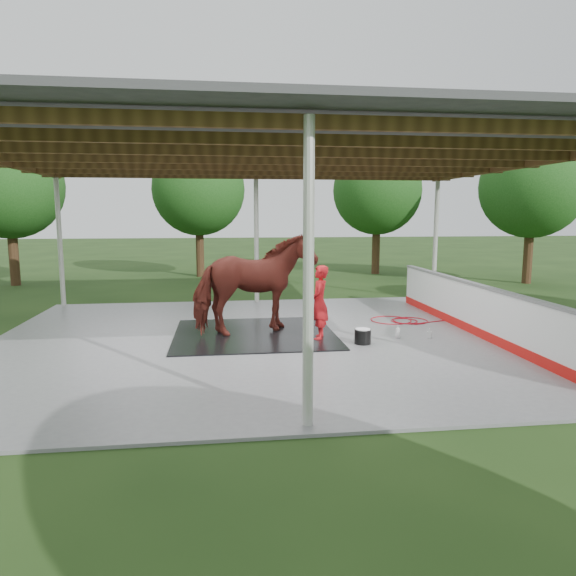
{
  "coord_description": "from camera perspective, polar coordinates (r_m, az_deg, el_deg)",
  "views": [
    {
      "loc": [
        -1.06,
        -10.9,
        2.73
      ],
      "look_at": [
        0.38,
        0.19,
        1.12
      ],
      "focal_mm": 32.0,
      "sensor_mm": 36.0,
      "label": 1
    }
  ],
  "objects": [
    {
      "name": "concrete_slab",
      "position": [
        11.29,
        -1.8,
        -5.69
      ],
      "size": [
        12.0,
        10.0,
        0.05
      ],
      "primitive_type": "cube",
      "color": "slate",
      "rests_on": "ground"
    },
    {
      "name": "soap_bottle_a",
      "position": [
        11.49,
        12.1,
        -4.74
      ],
      "size": [
        0.15,
        0.15,
        0.29
      ],
      "primitive_type": "imported",
      "rotation": [
        0.0,
        0.0,
        0.52
      ],
      "color": "silver",
      "rests_on": "concrete_slab"
    },
    {
      "name": "handler",
      "position": [
        11.05,
        3.51,
        -1.62
      ],
      "size": [
        0.52,
        0.66,
        1.61
      ],
      "primitive_type": "imported",
      "rotation": [
        0.0,
        0.0,
        -1.83
      ],
      "color": "red",
      "rests_on": "concrete_slab"
    },
    {
      "name": "dasher_board",
      "position": [
        12.47,
        19.73,
        -2.17
      ],
      "size": [
        0.16,
        8.0,
        1.15
      ],
      "color": "red",
      "rests_on": "concrete_slab"
    },
    {
      "name": "tree_belt",
      "position": [
        11.93,
        -0.85,
        13.27
      ],
      "size": [
        28.0,
        28.0,
        5.8
      ],
      "color": "#382314",
      "rests_on": "ground"
    },
    {
      "name": "soap_bottle_b",
      "position": [
        11.68,
        15.43,
        -4.85
      ],
      "size": [
        0.13,
        0.13,
        0.21
      ],
      "primitive_type": "imported",
      "rotation": [
        0.0,
        0.0,
        -0.51
      ],
      "color": "#338CD8",
      "rests_on": "concrete_slab"
    },
    {
      "name": "pavilion_structure",
      "position": [
        11.03,
        -1.9,
        14.61
      ],
      "size": [
        12.6,
        10.6,
        4.05
      ],
      "color": "beige",
      "rests_on": "ground"
    },
    {
      "name": "hose_coil",
      "position": [
        13.35,
        12.39,
        -3.54
      ],
      "size": [
        2.17,
        1.08,
        0.02
      ],
      "color": "#AE0C1A",
      "rests_on": "concrete_slab"
    },
    {
      "name": "rubber_mat",
      "position": [
        11.63,
        -3.72,
        -5.09
      ],
      "size": [
        3.56,
        3.34,
        0.03
      ],
      "primitive_type": "cube",
      "color": "black",
      "rests_on": "concrete_slab"
    },
    {
      "name": "ground",
      "position": [
        11.29,
        -1.8,
        -5.82
      ],
      "size": [
        100.0,
        100.0,
        0.0
      ],
      "primitive_type": "plane",
      "color": "#1E3814"
    },
    {
      "name": "horse",
      "position": [
        11.42,
        -3.77,
        0.45
      ],
      "size": [
        2.9,
        2.02,
        2.24
      ],
      "primitive_type": "imported",
      "rotation": [
        0.0,
        0.0,
        1.91
      ],
      "color": "maroon",
      "rests_on": "rubber_mat"
    },
    {
      "name": "wash_bucket",
      "position": [
        10.86,
        8.3,
        -5.31
      ],
      "size": [
        0.34,
        0.34,
        0.32
      ],
      "color": "black",
      "rests_on": "concrete_slab"
    }
  ]
}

